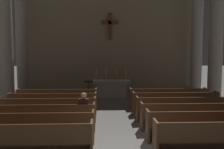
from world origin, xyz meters
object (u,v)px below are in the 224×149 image
object	(u,v)px
pew_left_row_5	(53,104)
column_left_third	(5,42)
pew_left_row_1	(19,141)
pew_left_row_3	(40,117)
candlestick_inner_left	(106,77)
pew_right_row_2	(207,125)
altar	(111,88)
lone_worshipper	(84,110)
pew_left_row_4	(47,110)
pew_right_row_4	(184,109)
column_left_fourth	(22,43)
candlestick_outer_left	(96,77)
candlestick_inner_right	(116,77)
pew_left_row_6	(57,99)
pew_right_row_6	(168,98)
pew_left_row_2	(31,127)
lectern	(89,91)
column_right_fourth	(197,43)
pew_right_row_5	(175,103)
column_right_third	(216,42)
pew_right_row_3	(194,116)
candlestick_outer_right	(126,76)

from	to	relation	value
pew_left_row_5	column_left_third	world-z (taller)	column_left_third
pew_left_row_1	pew_left_row_3	world-z (taller)	same
candlestick_inner_left	pew_right_row_2	bearing A→B (deg)	-68.47
altar	lone_worshipper	size ratio (longest dim) A/B	1.67
pew_left_row_4	pew_right_row_4	distance (m)	5.24
column_left_fourth	candlestick_outer_left	bearing A→B (deg)	-11.15
pew_left_row_3	candlestick_inner_right	xyz separation A→B (m)	(2.92, 6.27, 0.74)
pew_left_row_6	column_left_third	size ratio (longest dim) A/B	0.57
pew_left_row_4	pew_right_row_6	world-z (taller)	same
pew_left_row_2	lone_worshipper	xyz separation A→B (m)	(1.46, 1.17, 0.22)
lectern	pew_right_row_2	bearing A→B (deg)	-58.09
pew_right_row_6	column_right_fourth	size ratio (longest dim) A/B	0.57
pew_left_row_4	lone_worshipper	distance (m)	1.84
pew_right_row_5	column_right_third	size ratio (longest dim) A/B	0.57
pew_left_row_3	altar	xyz separation A→B (m)	(2.62, 6.27, 0.06)
pew_right_row_6	candlestick_inner_right	world-z (taller)	candlestick_inner_right
pew_left_row_6	column_left_third	xyz separation A→B (m)	(-2.68, 1.08, 2.68)
altar	lone_worshipper	xyz separation A→B (m)	(-1.16, -6.23, 0.16)
pew_left_row_4	pew_right_row_3	xyz separation A→B (m)	(5.24, -1.13, 0.00)
lectern	candlestick_inner_right	bearing A→B (deg)	37.92
column_right_third	lectern	bearing A→B (deg)	174.77
pew_left_row_4	candlestick_inner_right	bearing A→B (deg)	60.41
lone_worshipper	pew_left_row_1	bearing A→B (deg)	-122.47
pew_left_row_4	altar	bearing A→B (deg)	63.00
candlestick_outer_right	pew_left_row_4	bearing A→B (deg)	-124.02
candlestick_outer_left	pew_left_row_1	bearing A→B (deg)	-101.72
pew_right_row_2	pew_left_row_5	bearing A→B (deg)	147.12
pew_left_row_6	lectern	world-z (taller)	lectern
pew_left_row_2	column_left_fourth	size ratio (longest dim) A/B	0.57
pew_left_row_3	pew_left_row_4	bearing A→B (deg)	90.00
pew_right_row_6	candlestick_inner_left	world-z (taller)	candlestick_inner_left
pew_right_row_6	candlestick_inner_left	xyz separation A→B (m)	(-2.92, 2.88, 0.74)
column_right_third	candlestick_outer_left	distance (m)	6.69
candlestick_outer_left	pew_left_row_4	bearing A→B (deg)	-108.99
pew_left_row_4	column_right_fourth	distance (m)	10.30
candlestick_inner_left	column_left_third	bearing A→B (deg)	-160.21
pew_right_row_2	pew_right_row_4	world-z (taller)	same
pew_left_row_6	pew_right_row_5	bearing A→B (deg)	-12.16
pew_right_row_3	pew_left_row_1	bearing A→B (deg)	-156.69
candlestick_inner_right	lectern	distance (m)	2.07
pew_left_row_6	pew_right_row_2	size ratio (longest dim) A/B	1.00
pew_right_row_2	candlestick_inner_right	bearing A→B (deg)	107.41
column_left_fourth	pew_right_row_5	bearing A→B (deg)	-31.69
pew_right_row_5	column_right_third	xyz separation A→B (m)	(2.68, 2.21, 2.68)
pew_left_row_5	candlestick_outer_right	size ratio (longest dim) A/B	5.56
pew_right_row_2	column_left_fourth	xyz separation A→B (m)	(-7.92, 8.27, 2.68)
pew_left_row_5	lectern	bearing A→B (deg)	63.88
candlestick_inner_right	lone_worshipper	bearing A→B (deg)	-103.17
pew_right_row_4	lectern	world-z (taller)	lectern
column_left_third	lone_worshipper	distance (m)	6.55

